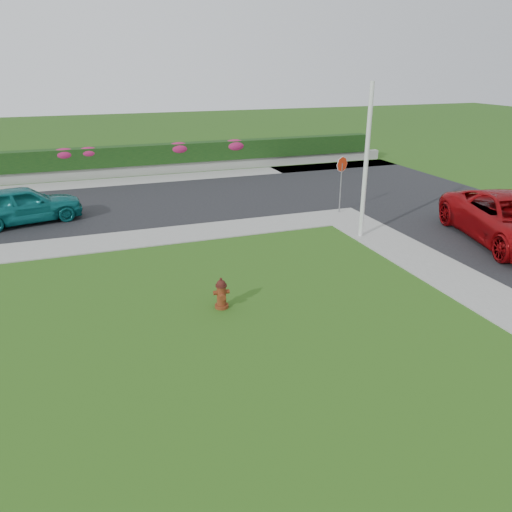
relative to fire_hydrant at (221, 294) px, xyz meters
name	(u,v)px	position (x,y,z in m)	size (l,w,h in m)	color
ground	(262,357)	(0.17, -2.61, -0.40)	(120.00, 120.00, 0.00)	black
street_far	(43,212)	(-4.83, 11.39, -0.38)	(26.00, 8.00, 0.04)	black
sidewalk_far	(6,253)	(-5.83, 6.39, -0.38)	(24.00, 2.00, 0.04)	gray
curb_corner	(342,216)	(7.17, 6.39, -0.38)	(2.00, 2.00, 0.04)	gray
sidewalk_beyond	(124,181)	(-0.83, 16.39, -0.38)	(34.00, 2.00, 0.04)	gray
retaining_wall	(121,171)	(-0.83, 17.89, -0.10)	(34.00, 0.40, 0.60)	gray
hedge	(119,156)	(-0.83, 17.99, 0.75)	(32.00, 0.90, 1.10)	black
fire_hydrant	(221,294)	(0.00, 0.00, 0.00)	(0.44, 0.41, 0.85)	#4B1A0B
suv_red	(512,220)	(11.10, 1.34, 0.51)	(2.89, 6.26, 1.74)	#93080B
sedan_teal	(23,205)	(-5.40, 9.89, 0.40)	(1.79, 4.46, 1.52)	#0D6263
utility_pole	(366,163)	(6.53, 3.85, 2.37)	(0.16, 0.16, 5.54)	silver
stop_sign	(342,172)	(7.34, 6.96, 1.41)	(0.63, 0.25, 2.45)	slate
flower_clump_c	(64,154)	(-3.75, 17.89, 1.03)	(1.32, 0.85, 0.66)	#C22164
flower_clump_d	(89,153)	(-2.48, 17.89, 1.05)	(1.26, 0.81, 0.63)	#C22164
flower_clump_e	(179,148)	(2.58, 17.89, 1.02)	(1.41, 0.91, 0.70)	#C22164
flower_clump_f	(234,145)	(6.02, 17.89, 1.00)	(1.47, 0.95, 0.74)	#C22164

